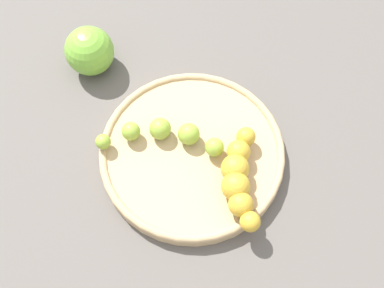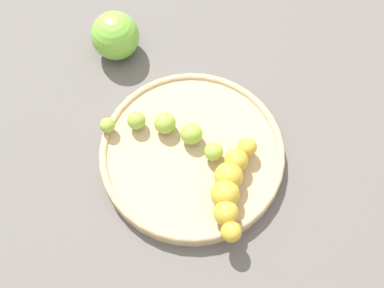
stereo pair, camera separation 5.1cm
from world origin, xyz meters
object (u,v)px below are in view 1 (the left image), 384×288
object	(u,v)px
fruit_bowl	(192,153)
apple_green	(90,51)
banana_spotted	(239,177)
banana_green	(173,138)

from	to	relation	value
fruit_bowl	apple_green	bearing A→B (deg)	-59.82
fruit_bowl	banana_spotted	bearing A→B (deg)	127.94
banana_spotted	apple_green	distance (m)	0.27
fruit_bowl	banana_green	bearing A→B (deg)	-38.78
banana_spotted	apple_green	size ratio (longest dim) A/B	1.90
fruit_bowl	apple_green	xyz separation A→B (m)	(0.10, -0.17, 0.02)
fruit_bowl	banana_spotted	xyz separation A→B (m)	(-0.04, 0.06, 0.02)
banana_green	banana_spotted	bearing A→B (deg)	-112.33
banana_green	apple_green	world-z (taller)	apple_green
fruit_bowl	apple_green	world-z (taller)	apple_green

